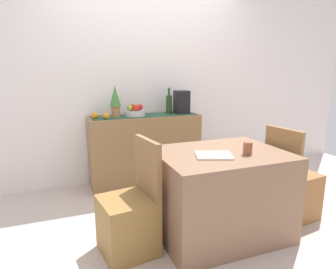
% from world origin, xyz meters
% --- Properties ---
extents(ground_plane, '(6.40, 6.40, 0.02)m').
position_xyz_m(ground_plane, '(0.00, 0.00, -0.01)').
color(ground_plane, beige).
rests_on(ground_plane, ground).
extents(room_wall_rear, '(6.40, 0.06, 2.70)m').
position_xyz_m(room_wall_rear, '(0.00, 1.18, 1.35)').
color(room_wall_rear, white).
rests_on(room_wall_rear, ground).
extents(sideboard_console, '(1.35, 0.42, 0.87)m').
position_xyz_m(sideboard_console, '(-0.11, 0.92, 0.43)').
color(sideboard_console, olive).
rests_on(sideboard_console, ground).
extents(table_runner, '(1.27, 0.32, 0.01)m').
position_xyz_m(table_runner, '(-0.11, 0.92, 0.87)').
color(table_runner, '#254E37').
rests_on(table_runner, sideboard_console).
extents(fruit_bowl, '(0.25, 0.25, 0.06)m').
position_xyz_m(fruit_bowl, '(-0.23, 0.92, 0.91)').
color(fruit_bowl, silver).
rests_on(fruit_bowl, table_runner).
extents(apple_center, '(0.07, 0.07, 0.07)m').
position_xyz_m(apple_center, '(-0.29, 0.92, 0.97)').
color(apple_center, '#969F32').
rests_on(apple_center, fruit_bowl).
extents(apple_rear, '(0.07, 0.07, 0.07)m').
position_xyz_m(apple_rear, '(-0.16, 0.95, 0.97)').
color(apple_rear, red).
rests_on(apple_rear, fruit_bowl).
extents(apple_right, '(0.07, 0.07, 0.07)m').
position_xyz_m(apple_right, '(-0.24, 0.99, 0.97)').
color(apple_right, red).
rests_on(apple_right, fruit_bowl).
extents(apple_front, '(0.07, 0.07, 0.07)m').
position_xyz_m(apple_front, '(-0.22, 0.89, 0.97)').
color(apple_front, red).
rests_on(apple_front, fruit_bowl).
extents(wine_bottle, '(0.07, 0.07, 0.33)m').
position_xyz_m(wine_bottle, '(0.21, 0.92, 1.00)').
color(wine_bottle, '#1D3A17').
rests_on(wine_bottle, sideboard_console).
extents(coffee_maker, '(0.16, 0.18, 0.29)m').
position_xyz_m(coffee_maker, '(0.38, 0.92, 1.02)').
color(coffee_maker, black).
rests_on(coffee_maker, sideboard_console).
extents(potted_plant, '(0.13, 0.13, 0.37)m').
position_xyz_m(potted_plant, '(-0.46, 0.92, 1.07)').
color(potted_plant, '#AA7545').
rests_on(potted_plant, sideboard_console).
extents(orange_loose_mid, '(0.08, 0.08, 0.08)m').
position_xyz_m(orange_loose_mid, '(-0.71, 0.88, 0.91)').
color(orange_loose_mid, orange).
rests_on(orange_loose_mid, sideboard_console).
extents(orange_loose_far, '(0.07, 0.07, 0.07)m').
position_xyz_m(orange_loose_far, '(-0.59, 0.82, 0.91)').
color(orange_loose_far, orange).
rests_on(orange_loose_far, sideboard_console).
extents(dining_table, '(1.07, 0.83, 0.74)m').
position_xyz_m(dining_table, '(0.16, -0.42, 0.37)').
color(dining_table, '#846148').
rests_on(dining_table, ground).
extents(open_book, '(0.34, 0.30, 0.02)m').
position_xyz_m(open_book, '(0.04, -0.52, 0.75)').
color(open_book, white).
rests_on(open_book, dining_table).
extents(coffee_cup, '(0.07, 0.07, 0.10)m').
position_xyz_m(coffee_cup, '(0.32, -0.57, 0.79)').
color(coffee_cup, brown).
rests_on(coffee_cup, dining_table).
extents(chair_near_window, '(0.45, 0.45, 0.90)m').
position_xyz_m(chair_near_window, '(-0.64, -0.42, 0.27)').
color(chair_near_window, olive).
rests_on(chair_near_window, ground).
extents(chair_by_corner, '(0.45, 0.45, 0.90)m').
position_xyz_m(chair_by_corner, '(0.96, -0.42, 0.27)').
color(chair_by_corner, '#966135').
rests_on(chair_by_corner, ground).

